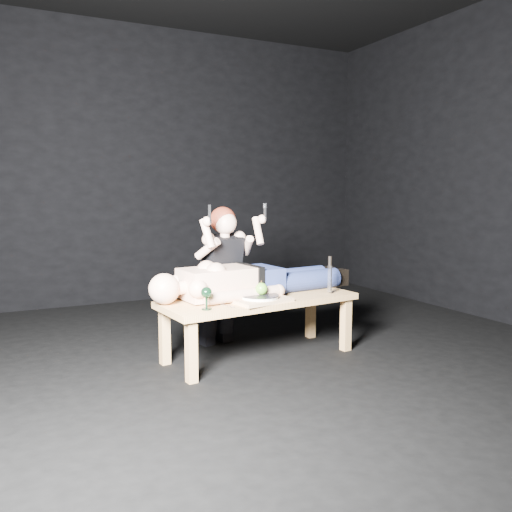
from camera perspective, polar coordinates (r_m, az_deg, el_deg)
name	(u,v)px	position (r m, az deg, el deg)	size (l,w,h in m)	color
ground	(264,359)	(3.98, 0.83, -10.94)	(5.00, 5.00, 0.00)	black
back_wall	(162,166)	(6.13, -10.01, 9.45)	(5.00, 5.00, 0.00)	black
table	(259,327)	(3.96, 0.32, -7.63)	(1.46, 0.55, 0.45)	tan
lying_man	(255,276)	(4.02, -0.10, -2.16)	(1.51, 0.46, 0.27)	#CEA38B
kneeling_woman	(218,274)	(4.23, -4.13, -1.96)	(0.61, 0.68, 1.14)	black
serving_tray	(260,300)	(3.76, 0.40, -4.71)	(0.40, 0.29, 0.02)	tan
plate	(260,297)	(3.76, 0.40, -4.38)	(0.27, 0.27, 0.02)	white
apple	(261,289)	(3.77, 0.59, -3.54)	(0.09, 0.09, 0.09)	#3E9C1A
goblet	(206,298)	(3.51, -5.33, -4.53)	(0.07, 0.07, 0.15)	black
fork_flat	(227,306)	(3.62, -3.15, -5.35)	(0.01, 0.15, 0.01)	#B2B2B7
knife_flat	(284,300)	(3.82, 3.05, -4.70)	(0.01, 0.15, 0.01)	#B2B2B7
spoon_flat	(273,298)	(3.86, 1.85, -4.57)	(0.01, 0.15, 0.01)	#B2B2B7
carving_knife	(330,275)	(4.07, 7.91, -2.02)	(0.04, 0.04, 0.29)	#B2B2B7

